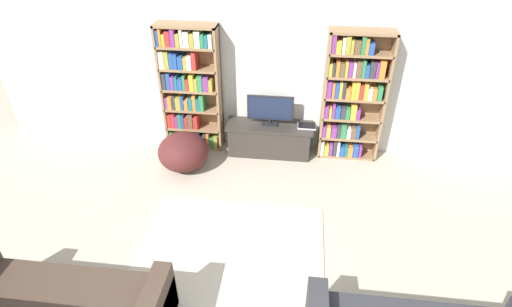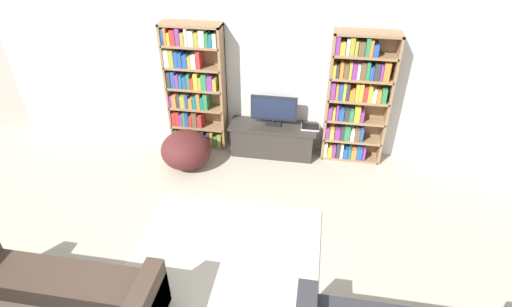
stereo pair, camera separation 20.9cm
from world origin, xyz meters
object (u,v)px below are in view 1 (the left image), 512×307
(bookshelf_left, at_px, (189,89))
(tv_stand, at_px, (269,139))
(beanbag_ottoman, at_px, (183,152))
(laptop, at_px, (307,126))
(bookshelf_right, at_px, (351,97))
(television, at_px, (270,110))

(bookshelf_left, xyz_separation_m, tv_stand, (1.27, -0.10, -0.75))
(beanbag_ottoman, bearing_deg, laptop, 17.57)
(laptop, bearing_deg, tv_stand, -178.19)
(bookshelf_right, distance_m, tv_stand, 1.41)
(bookshelf_left, relative_size, tv_stand, 1.48)
(laptop, xyz_separation_m, beanbag_ottoman, (-1.83, -0.58, -0.24))
(television, bearing_deg, beanbag_ottoman, -154.53)
(bookshelf_right, distance_m, beanbag_ottoman, 2.64)
(tv_stand, distance_m, television, 0.51)
(bookshelf_left, bearing_deg, laptop, -2.64)
(bookshelf_left, relative_size, bookshelf_right, 1.00)
(tv_stand, distance_m, beanbag_ottoman, 1.37)
(beanbag_ottoman, bearing_deg, bookshelf_left, 91.50)
(bookshelf_left, distance_m, tv_stand, 1.48)
(bookshelf_right, xyz_separation_m, laptop, (-0.61, -0.09, -0.49))
(bookshelf_left, relative_size, laptop, 7.15)
(bookshelf_left, distance_m, bookshelf_right, 2.46)
(tv_stand, bearing_deg, bookshelf_left, 175.35)
(laptop, relative_size, beanbag_ottoman, 0.37)
(bookshelf_right, bearing_deg, beanbag_ottoman, -164.76)
(bookshelf_left, height_order, beanbag_ottoman, bookshelf_left)
(bookshelf_right, height_order, laptop, bookshelf_right)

